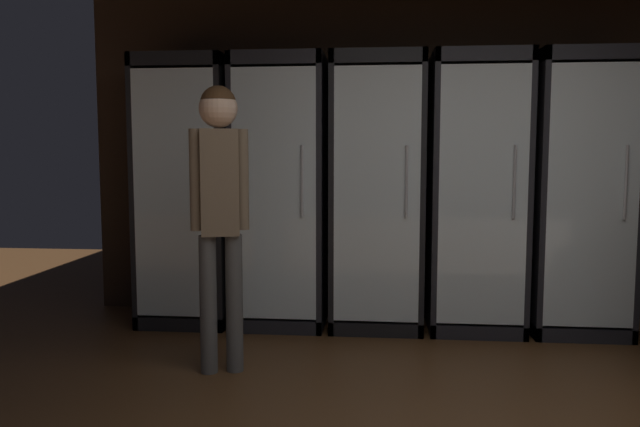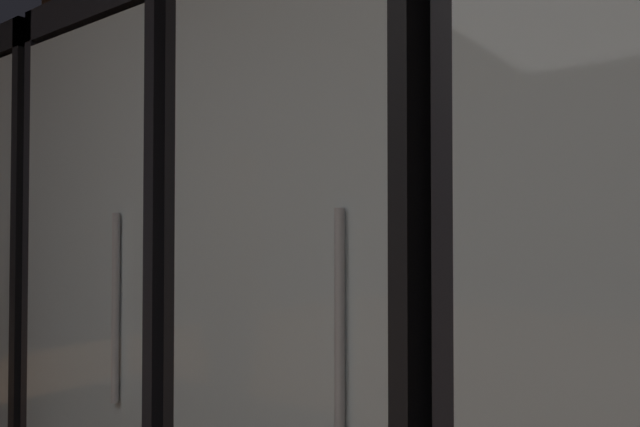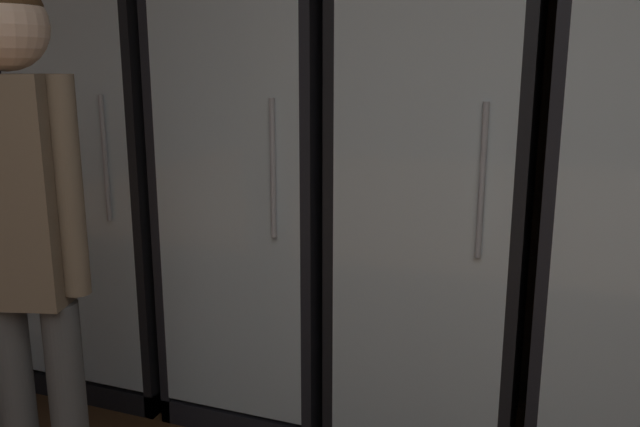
# 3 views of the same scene
# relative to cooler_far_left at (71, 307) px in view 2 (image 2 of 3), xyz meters

# --- Properties ---
(cooler_far_left) EXTENTS (0.68, 0.70, 2.04)m
(cooler_far_left) POSITION_rel_cooler_far_left_xyz_m (0.00, 0.00, 0.00)
(cooler_far_left) COLOR black
(cooler_far_left) RESTS_ON ground
(cooler_left) EXTENTS (0.68, 0.70, 2.04)m
(cooler_left) POSITION_rel_cooler_far_left_xyz_m (0.73, -0.00, -0.00)
(cooler_left) COLOR black
(cooler_left) RESTS_ON ground
(cooler_center) EXTENTS (0.68, 0.70, 2.04)m
(cooler_center) POSITION_rel_cooler_far_left_xyz_m (1.46, -0.00, -0.01)
(cooler_center) COLOR black
(cooler_center) RESTS_ON ground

